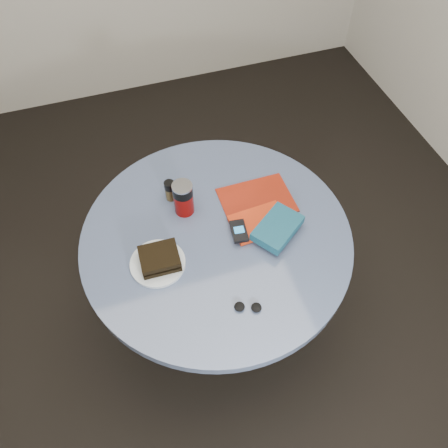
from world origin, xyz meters
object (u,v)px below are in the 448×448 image
object	(u,v)px
pepper_grinder	(170,190)
magazine	(257,200)
soda_can	(183,198)
sandwich	(160,258)
headphones	(248,307)
mp3_player	(239,231)
novel	(277,228)
red_book	(259,223)
plate	(158,263)
table	(217,257)

from	to	relation	value
pepper_grinder	magazine	world-z (taller)	pepper_grinder
soda_can	magazine	distance (m)	0.29
sandwich	headphones	distance (m)	0.35
soda_can	magazine	world-z (taller)	soda_can
sandwich	mp3_player	xyz separation A→B (m)	(0.30, 0.03, -0.01)
magazine	novel	distance (m)	0.18
novel	soda_can	bearing A→B (deg)	108.00
magazine	novel	bearing A→B (deg)	-86.00
mp3_player	headphones	bearing A→B (deg)	-103.58
red_book	headphones	world-z (taller)	red_book
plate	red_book	size ratio (longest dim) A/B	0.96
pepper_grinder	headphones	distance (m)	0.55
sandwich	pepper_grinder	world-z (taller)	pepper_grinder
pepper_grinder	sandwich	bearing A→B (deg)	-111.06
magazine	table	bearing A→B (deg)	-152.59
mp3_player	pepper_grinder	bearing A→B (deg)	127.29
pepper_grinder	mp3_player	world-z (taller)	pepper_grinder
plate	novel	distance (m)	0.45
table	red_book	bearing A→B (deg)	-3.05
red_book	headphones	xyz separation A→B (m)	(-0.16, -0.31, -0.00)
red_book	magazine	bearing A→B (deg)	69.22
mp3_player	headphones	distance (m)	0.29
soda_can	plate	bearing A→B (deg)	-126.87
sandwich	headphones	size ratio (longest dim) A/B	1.42
magazine	novel	size ratio (longest dim) A/B	1.49
table	headphones	xyz separation A→B (m)	(0.01, -0.32, 0.17)
headphones	red_book	bearing A→B (deg)	63.14
pepper_grinder	novel	distance (m)	0.44
plate	magazine	bearing A→B (deg)	20.58
sandwich	red_book	bearing A→B (deg)	7.65
soda_can	red_book	distance (m)	0.29
plate	sandwich	xyz separation A→B (m)	(0.01, -0.00, 0.03)
red_book	novel	distance (m)	0.08
red_book	mp3_player	size ratio (longest dim) A/B	2.03
soda_can	mp3_player	xyz separation A→B (m)	(0.16, -0.18, -0.04)
plate	soda_can	world-z (taller)	soda_can
table	plate	distance (m)	0.29
novel	mp3_player	bearing A→B (deg)	129.00
magazine	novel	world-z (taller)	novel
sandwich	magazine	world-z (taller)	sandwich
table	magazine	distance (m)	0.28
headphones	magazine	bearing A→B (deg)	65.64
novel	headphones	xyz separation A→B (m)	(-0.20, -0.25, -0.03)
table	soda_can	size ratio (longest dim) A/B	7.03
plate	soda_can	size ratio (longest dim) A/B	1.37
pepper_grinder	soda_can	bearing A→B (deg)	-64.86
table	soda_can	bearing A→B (deg)	119.21
pepper_grinder	red_book	world-z (taller)	pepper_grinder
red_book	headphones	distance (m)	0.34
table	plate	world-z (taller)	plate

